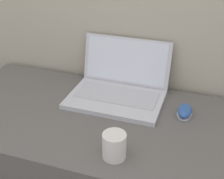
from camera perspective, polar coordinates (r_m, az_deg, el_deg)
The scene contains 3 objects.
laptop at distance 1.32m, azimuth 1.29°, elevation 0.56°, with size 0.39×0.31×0.22m.
drink_cup at distance 1.00m, azimuth 0.42°, elevation -10.15°, with size 0.08×0.08×0.09m.
computer_mouse at distance 1.24m, azimuth 13.17°, elevation -3.88°, with size 0.06×0.10×0.04m.
Camera 1 is at (0.33, -0.62, 1.41)m, focal length 50.00 mm.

